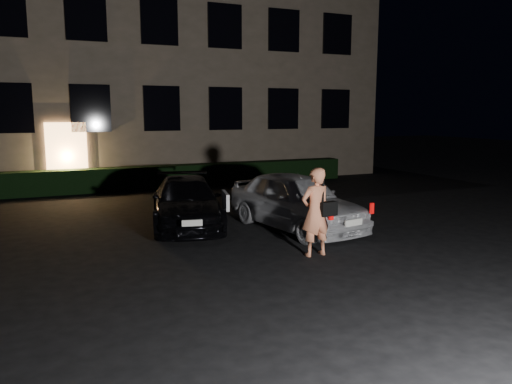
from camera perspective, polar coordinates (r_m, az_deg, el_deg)
name	(u,v)px	position (r m, az deg, el deg)	size (l,w,h in m)	color
ground	(297,262)	(9.77, 4.74, -7.99)	(80.00, 80.00, 0.00)	black
building	(139,41)	(23.82, -13.25, 16.46)	(20.00, 8.11, 12.00)	#6C5F4D
hedge	(166,177)	(19.38, -10.19, 1.74)	(15.00, 0.70, 0.85)	black
sedan	(187,202)	(12.84, -7.95, -1.13)	(2.56, 4.42, 1.20)	black
hatch	(296,201)	(12.34, 4.54, -0.98)	(2.32, 4.37, 1.42)	silver
man	(316,212)	(10.03, 6.85, -2.26)	(0.76, 0.48, 1.79)	#EE895E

